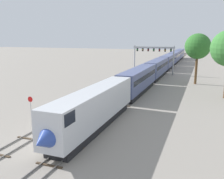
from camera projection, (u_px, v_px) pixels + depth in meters
The scene contains 7 objects.
ground_plane at pixel (65, 137), 27.10m from camera, with size 400.00×400.00×0.00m, color gray.
track_main at pixel (166, 70), 81.35m from camera, with size 2.60×200.00×0.16m.
track_near at pixel (133, 78), 64.92m from camera, with size 2.60×160.00×0.16m.
passenger_train at pixel (164, 64), 76.42m from camera, with size 3.04×123.01×4.80m.
signal_gantry at pixel (154, 53), 71.79m from camera, with size 12.10×0.49×8.43m.
stop_sign at pixel (31, 104), 33.43m from camera, with size 0.76×0.08×2.88m.
trackside_tree_mid at pixel (198, 47), 55.84m from camera, with size 5.81×5.81×11.64m.
Camera 1 is at (13.74, -21.99, 10.75)m, focal length 39.34 mm.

